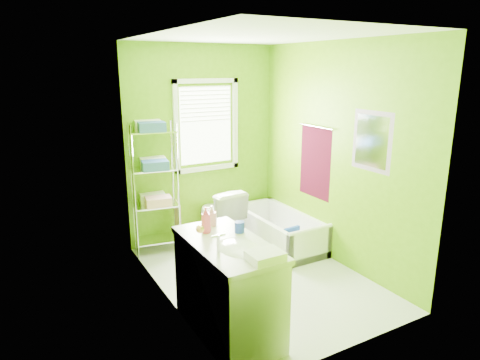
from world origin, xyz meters
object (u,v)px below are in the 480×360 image
bathtub (280,235)px  toilet (219,216)px  vanity (228,285)px  wire_shelf_unit (155,173)px

bathtub → toilet: 0.85m
bathtub → vanity: vanity is taller
vanity → bathtub: bearing=42.4°
toilet → bathtub: bearing=143.0°
bathtub → wire_shelf_unit: (-1.47, 0.63, 0.88)m
bathtub → toilet: toilet is taller
toilet → wire_shelf_unit: bearing=-16.5°
toilet → vanity: vanity is taller
bathtub → vanity: size_ratio=1.21×
bathtub → vanity: 2.05m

